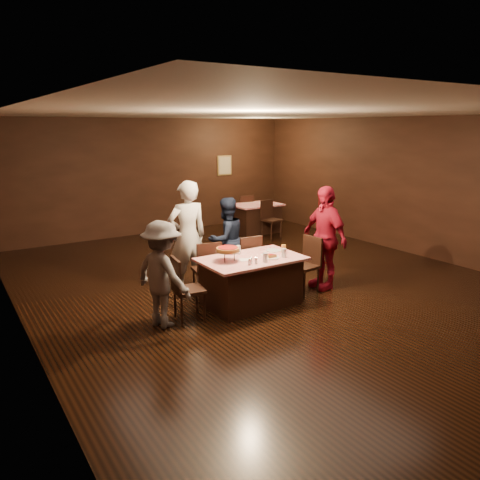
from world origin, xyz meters
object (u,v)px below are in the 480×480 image
at_px(chair_end_left, 189,288).
at_px(plate_empty, 274,250).
at_px(chair_far_right, 246,261).
at_px(chair_end_right, 304,265).
at_px(pizza_stand, 228,250).
at_px(glass_front_right, 284,253).
at_px(diner_red_shirt, 324,238).
at_px(chair_back_far, 244,212).
at_px(glass_back, 238,250).
at_px(chair_far_left, 206,268).
at_px(diner_navy_hoodie, 226,239).
at_px(diner_grey_knit, 162,274).
at_px(chair_back_near, 272,219).
at_px(glass_front_left, 265,257).
at_px(back_table, 256,218).
at_px(diner_white_jacket, 188,236).
at_px(glass_amber, 284,249).
at_px(main_table, 251,281).

bearing_deg(chair_end_left, plate_empty, -76.15).
distance_m(chair_far_right, chair_end_right, 1.03).
relative_size(pizza_stand, glass_front_right, 2.71).
xyz_separation_m(pizza_stand, glass_front_right, (0.85, -0.30, -0.11)).
bearing_deg(diner_red_shirt, chair_end_left, -86.62).
relative_size(chair_end_right, chair_back_far, 1.00).
bearing_deg(glass_back, chair_far_left, 127.87).
xyz_separation_m(diner_navy_hoodie, diner_grey_knit, (-1.82, -1.26, -0.01)).
relative_size(chair_back_near, plate_empty, 3.80).
bearing_deg(chair_end_right, diner_navy_hoodie, -154.19).
distance_m(diner_grey_knit, glass_front_left, 1.59).
relative_size(chair_far_right, glass_front_left, 6.79).
bearing_deg(glass_front_left, back_table, 56.54).
distance_m(chair_back_near, diner_navy_hoodie, 3.62).
bearing_deg(diner_white_jacket, chair_back_far, -130.39).
relative_size(diner_navy_hoodie, diner_red_shirt, 0.85).
bearing_deg(diner_navy_hoodie, plate_empty, 96.44).
xyz_separation_m(diner_navy_hoodie, glass_front_left, (-0.26, -1.57, 0.07)).
xyz_separation_m(chair_end_left, diner_navy_hoodie, (1.41, 1.27, 0.30)).
xyz_separation_m(chair_end_left, diner_white_jacket, (0.59, 1.19, 0.48)).
bearing_deg(plate_empty, diner_white_jacket, 135.56).
distance_m(chair_far_left, chair_end_left, 1.03).
xyz_separation_m(diner_navy_hoodie, pizza_stand, (-0.71, -1.22, 0.18)).
bearing_deg(chair_back_far, back_table, 96.89).
relative_size(diner_red_shirt, glass_front_left, 12.89).
height_order(chair_far_left, chair_end_left, same).
distance_m(chair_back_near, plate_empty, 4.28).
bearing_deg(glass_back, chair_back_far, 55.68).
bearing_deg(chair_end_right, glass_amber, -90.18).
distance_m(back_table, chair_end_right, 4.73).
bearing_deg(diner_white_jacket, glass_back, 121.14).
xyz_separation_m(chair_end_left, glass_front_right, (1.55, -0.25, 0.37)).
xyz_separation_m(back_table, diner_red_shirt, (-1.56, -4.30, 0.52)).
distance_m(chair_end_left, glass_amber, 1.74).
bearing_deg(back_table, chair_back_near, -90.00).
bearing_deg(glass_back, glass_front_left, -80.54).
height_order(chair_back_near, diner_red_shirt, diner_red_shirt).
xyz_separation_m(chair_end_left, pizza_stand, (0.70, 0.05, 0.48)).
bearing_deg(chair_end_right, glass_back, -110.51).
distance_m(glass_amber, glass_back, 0.74).
xyz_separation_m(back_table, diner_grey_knit, (-4.59, -4.28, 0.38)).
relative_size(glass_front_left, glass_front_right, 1.00).
bearing_deg(chair_end_right, diner_grey_knit, -96.12).
bearing_deg(chair_end_right, chair_end_left, -95.89).
height_order(chair_end_left, diner_white_jacket, diner_white_jacket).
height_order(chair_far_left, chair_back_near, same).
bearing_deg(chair_far_left, chair_end_left, 58.50).
height_order(main_table, chair_end_right, chair_end_right).
relative_size(main_table, diner_grey_knit, 1.05).
relative_size(diner_red_shirt, plate_empty, 7.22).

